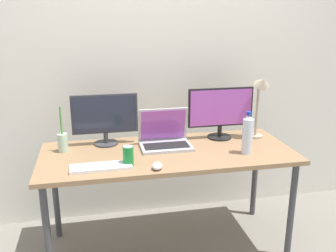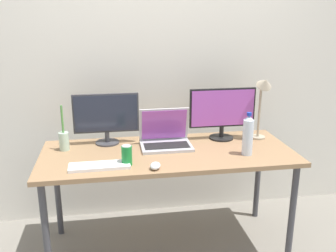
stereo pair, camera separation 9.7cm
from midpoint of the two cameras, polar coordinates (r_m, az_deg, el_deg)
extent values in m
plane|color=gray|center=(2.90, -1.01, -17.70)|extent=(16.00, 16.00, 0.00)
cube|color=silver|center=(2.99, -3.29, 10.25)|extent=(7.00, 0.08, 2.60)
cylinder|color=#424247|center=(2.45, -19.00, -15.93)|extent=(0.04, 0.04, 0.71)
cylinder|color=#424247|center=(2.72, 17.30, -12.28)|extent=(0.04, 0.04, 0.71)
cylinder|color=#424247|center=(2.96, -17.70, -9.81)|extent=(0.04, 0.04, 0.71)
cylinder|color=#424247|center=(3.18, 12.23, -7.40)|extent=(0.04, 0.04, 0.71)
cube|color=#93704C|center=(2.56, -1.09, -4.19)|extent=(1.71, 0.71, 0.03)
cylinder|color=#38383D|center=(2.73, -10.41, -2.61)|extent=(0.17, 0.17, 0.01)
cylinder|color=#38383D|center=(2.72, -10.46, -1.76)|extent=(0.03, 0.03, 0.07)
cube|color=#38383D|center=(2.67, -10.66, 1.83)|extent=(0.46, 0.02, 0.28)
cube|color=#232838|center=(2.65, -10.65, 1.76)|extent=(0.44, 0.01, 0.25)
cylinder|color=black|center=(2.84, 6.87, -1.66)|extent=(0.18, 0.18, 0.01)
cylinder|color=black|center=(2.83, 6.90, -0.76)|extent=(0.03, 0.03, 0.08)
cube|color=black|center=(2.78, 7.03, 2.87)|extent=(0.49, 0.02, 0.29)
cube|color=#A54CB2|center=(2.76, 7.12, 2.80)|extent=(0.47, 0.01, 0.26)
cube|color=#B7B7BC|center=(2.62, -1.36, -3.09)|extent=(0.35, 0.25, 0.02)
cube|color=black|center=(2.60, -1.29, -2.99)|extent=(0.31, 0.14, 0.00)
cube|color=#B7B7BC|center=(2.67, -1.75, 0.26)|extent=(0.35, 0.07, 0.24)
cube|color=#A54CB2|center=(2.66, -1.73, 0.19)|extent=(0.32, 0.05, 0.22)
cube|color=white|center=(2.32, -11.37, -6.16)|extent=(0.37, 0.13, 0.02)
ellipsoid|color=silver|center=(2.27, -2.88, -6.11)|extent=(0.08, 0.10, 0.04)
cylinder|color=silver|center=(2.52, 10.93, -1.57)|extent=(0.07, 0.07, 0.24)
cone|color=silver|center=(2.48, 11.10, 1.36)|extent=(0.06, 0.06, 0.03)
cylinder|color=#1938B2|center=(2.48, 11.13, 1.92)|extent=(0.03, 0.03, 0.02)
cylinder|color=#197F33|center=(2.32, -7.28, -4.59)|extent=(0.07, 0.07, 0.12)
cylinder|color=silver|center=(2.30, -7.34, -3.12)|extent=(0.06, 0.06, 0.00)
cylinder|color=#B2D1B7|center=(2.64, -16.75, -2.46)|extent=(0.07, 0.07, 0.13)
cylinder|color=#519342|center=(2.59, -17.04, 0.82)|extent=(0.01, 0.01, 0.19)
cylinder|color=tan|center=(2.91, 12.21, -1.49)|extent=(0.11, 0.11, 0.01)
cylinder|color=tan|center=(2.85, 12.46, 2.34)|extent=(0.02, 0.02, 0.39)
cone|color=tan|center=(2.75, 13.25, 6.53)|extent=(0.11, 0.12, 0.11)
camera|label=1|loc=(0.05, -91.12, -0.34)|focal=40.00mm
camera|label=2|loc=(0.05, 88.88, 0.34)|focal=40.00mm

